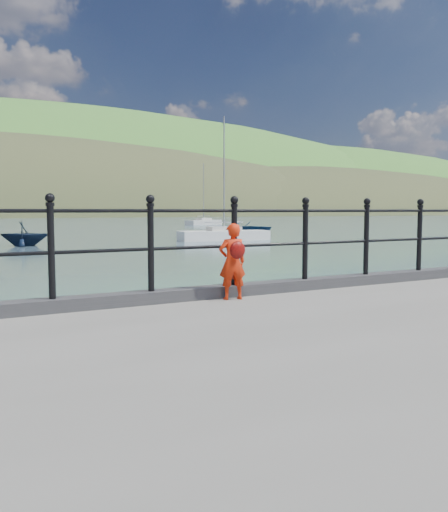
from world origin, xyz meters
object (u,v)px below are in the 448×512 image
railing (194,236)px  launch_blue (245,228)px  launch_navy (24,234)px  sailboat_far (204,222)px  child (233,261)px  sailboat_near (224,236)px

railing → launch_blue: size_ratio=3.23×
launch_navy → sailboat_far: 49.58m
child → sailboat_far: 74.47m
railing → child: railing is taller
launch_navy → child: bearing=-158.3°
railing → sailboat_far: 74.42m
sailboat_near → launch_navy: bearing=-175.4°
child → sailboat_near: bearing=-107.2°
launch_blue → sailboat_near: size_ratio=0.63×
railing → sailboat_near: size_ratio=2.02×
launch_blue → sailboat_near: 9.91m
launch_navy → launch_blue: bearing=-44.8°
child → sailboat_near: sailboat_near is taller
railing → launch_navy: (2.47, 28.02, -1.08)m
sailboat_near → sailboat_far: bearing=71.5°
child → launch_navy: (2.06, 28.29, -0.76)m
launch_blue → launch_navy: size_ratio=1.99×
launch_blue → child: bearing=-145.3°
child → sailboat_far: bearing=-105.0°
child → launch_blue: child is taller
sailboat_near → launch_blue: bearing=56.4°
launch_blue → sailboat_far: (11.88, 31.01, -0.24)m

